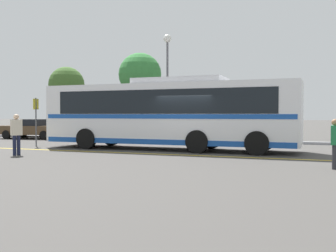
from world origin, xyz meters
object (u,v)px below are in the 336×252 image
object	(u,v)px
parked_car_1	(112,129)
pedestrian_0	(16,132)
transit_bus	(168,113)
bus_stop_sign	(36,116)
parked_car_0	(33,129)
street_lamp	(167,62)
tree_1	(140,75)
tree_0	(67,85)
pedestrian_1	(335,141)

from	to	relation	value
parked_car_1	pedestrian_0	xyz separation A→B (m)	(0.68, -9.32, 0.19)
transit_bus	bus_stop_sign	distance (m)	7.26
parked_car_0	pedestrian_0	bearing A→B (deg)	32.16
street_lamp	tree_1	size ratio (longest dim) A/B	1.13
tree_1	parked_car_1	bearing A→B (deg)	-94.00
parked_car_0	bus_stop_sign	distance (m)	7.00
parked_car_1	pedestrian_0	size ratio (longest dim) A/B	2.73
pedestrian_0	bus_stop_sign	xyz separation A→B (m)	(-2.32, 4.08, 0.65)
parked_car_1	tree_0	bearing A→B (deg)	49.64
parked_car_0	pedestrian_0	xyz separation A→B (m)	(6.86, -9.33, 0.26)
street_lamp	pedestrian_0	bearing A→B (deg)	-101.93
pedestrian_1	bus_stop_sign	distance (m)	14.91
street_lamp	tree_0	world-z (taller)	street_lamp
parked_car_0	tree_1	xyz separation A→B (m)	(6.44, 3.81, 3.85)
parked_car_0	parked_car_1	bearing A→B (deg)	85.76
transit_bus	pedestrian_0	size ratio (longest dim) A/B	7.39
parked_car_1	bus_stop_sign	distance (m)	5.55
tree_0	tree_1	distance (m)	8.18
transit_bus	pedestrian_0	bearing A→B (deg)	134.07
parked_car_1	bus_stop_sign	size ratio (longest dim) A/B	1.81
parked_car_0	bus_stop_sign	size ratio (longest dim) A/B	1.91
street_lamp	tree_1	xyz separation A→B (m)	(-2.81, 1.83, -0.53)
pedestrian_0	bus_stop_sign	distance (m)	4.74
transit_bus	pedestrian_0	xyz separation A→B (m)	(-4.92, -4.64, -0.81)
bus_stop_sign	pedestrian_1	bearing A→B (deg)	-104.81
pedestrian_0	tree_1	world-z (taller)	tree_1
parked_car_0	bus_stop_sign	xyz separation A→B (m)	(4.54, -5.25, 0.91)
transit_bus	bus_stop_sign	world-z (taller)	transit_bus
transit_bus	street_lamp	xyz separation A→B (m)	(-2.53, 6.67, 3.32)
parked_car_0	tree_1	size ratio (longest dim) A/B	0.79
street_lamp	parked_car_1	bearing A→B (deg)	-147.14
bus_stop_sign	street_lamp	distance (m)	9.30
pedestrian_1	parked_car_0	bearing A→B (deg)	-112.46
bus_stop_sign	tree_1	distance (m)	9.71
transit_bus	street_lamp	distance (m)	7.86
transit_bus	street_lamp	size ratio (longest dim) A/B	1.80
pedestrian_1	tree_0	distance (m)	25.64
transit_bus	parked_car_1	bearing A→B (deg)	50.82
parked_car_1	tree_1	world-z (taller)	tree_1
pedestrian_1	street_lamp	distance (m)	15.37
parked_car_0	street_lamp	world-z (taller)	street_lamp
pedestrian_0	tree_0	bearing A→B (deg)	-124.73
transit_bus	pedestrian_1	bearing A→B (deg)	-121.87
parked_car_0	street_lamp	distance (m)	10.42
parked_car_0	tree_0	xyz separation A→B (m)	(-1.42, 6.06, 3.50)
bus_stop_sign	parked_car_0	bearing A→B (deg)	41.55
pedestrian_1	street_lamp	size ratio (longest dim) A/B	0.22
transit_bus	pedestrian_1	size ratio (longest dim) A/B	8.12
street_lamp	transit_bus	bearing A→B (deg)	-69.23
transit_bus	tree_1	world-z (taller)	tree_1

